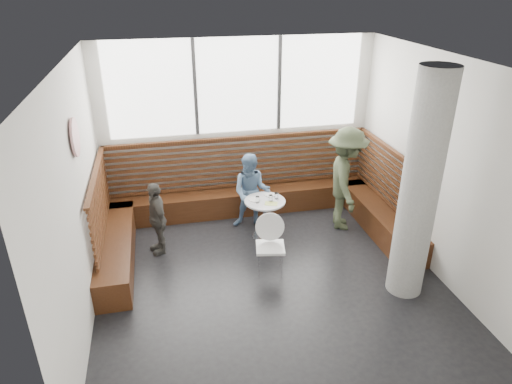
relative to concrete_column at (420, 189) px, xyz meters
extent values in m
cube|color=silver|center=(-1.85, 0.60, 0.00)|extent=(5.00, 5.00, 3.20)
cube|color=black|center=(-1.85, 0.60, -1.60)|extent=(5.00, 5.00, 0.01)
cube|color=white|center=(-1.85, 0.60, 1.60)|extent=(5.00, 5.00, 0.01)
cube|color=white|center=(-1.85, 3.08, 0.77)|extent=(4.50, 0.02, 1.65)
cube|color=#3F3F42|center=(-2.60, 3.06, 0.77)|extent=(0.06, 0.04, 1.65)
cube|color=#3F3F42|center=(-1.10, 3.06, 0.77)|extent=(0.06, 0.04, 1.65)
cube|color=#391E0E|center=(-1.85, 2.85, -1.38)|extent=(5.00, 0.50, 0.45)
cube|color=#391E0E|center=(-4.10, 1.85, -1.38)|extent=(0.50, 2.50, 0.45)
cube|color=#391E0E|center=(0.40, 1.85, -1.38)|extent=(0.50, 2.50, 0.45)
cube|color=#3E200F|center=(-1.85, 3.02, -0.65)|extent=(4.88, 0.08, 0.98)
cube|color=#3E200F|center=(-4.27, 1.85, -0.65)|extent=(0.08, 2.38, 0.98)
cube|color=#3E200F|center=(0.57, 1.85, -0.65)|extent=(0.08, 2.38, 0.98)
cylinder|color=gray|center=(0.00, 0.00, 0.00)|extent=(0.50, 0.50, 3.20)
cylinder|color=white|center=(-4.31, 1.00, 0.70)|extent=(0.03, 0.50, 0.50)
cylinder|color=silver|center=(-1.65, 1.83, -1.59)|extent=(0.43, 0.43, 0.02)
cylinder|color=silver|center=(-1.65, 1.83, -1.24)|extent=(0.06, 0.06, 0.68)
cylinder|color=#B7B7BA|center=(-1.65, 1.83, -0.90)|extent=(0.69, 0.69, 0.03)
cube|color=white|center=(-1.81, 0.79, -1.15)|extent=(0.42, 0.40, 0.04)
cylinder|color=white|center=(-1.81, 0.98, -0.90)|extent=(0.44, 0.10, 0.44)
cylinder|color=silver|center=(-1.98, 0.64, -1.38)|extent=(0.02, 0.02, 0.43)
cylinder|color=silver|center=(-1.64, 0.64, -1.38)|extent=(0.02, 0.02, 0.43)
cylinder|color=silver|center=(-1.98, 0.95, -1.38)|extent=(0.02, 0.02, 0.43)
cylinder|color=silver|center=(-1.64, 0.95, -1.38)|extent=(0.02, 0.02, 0.43)
imported|color=#3D472F|center=(-0.18, 1.92, -0.68)|extent=(0.97, 1.33, 1.85)
imported|color=#5D7EA2|center=(-1.79, 2.24, -0.91)|extent=(0.81, 0.72, 1.39)
imported|color=#484642|center=(-3.44, 1.78, -0.99)|extent=(0.47, 0.77, 1.23)
cylinder|color=white|center=(-1.81, 1.90, -0.88)|extent=(0.20, 0.20, 0.01)
cylinder|color=white|center=(-1.52, 2.02, -0.88)|extent=(0.19, 0.19, 0.01)
cylinder|color=white|center=(-1.78, 1.79, -0.84)|extent=(0.07, 0.07, 0.11)
cylinder|color=white|center=(-1.56, 1.79, -0.83)|extent=(0.07, 0.07, 0.11)
cylinder|color=white|center=(-1.44, 1.86, -0.84)|extent=(0.07, 0.07, 0.10)
cube|color=#A5C64C|center=(-1.57, 1.69, -0.89)|extent=(0.25, 0.21, 0.00)
camera|label=1|loc=(-3.27, -4.81, 2.55)|focal=32.00mm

